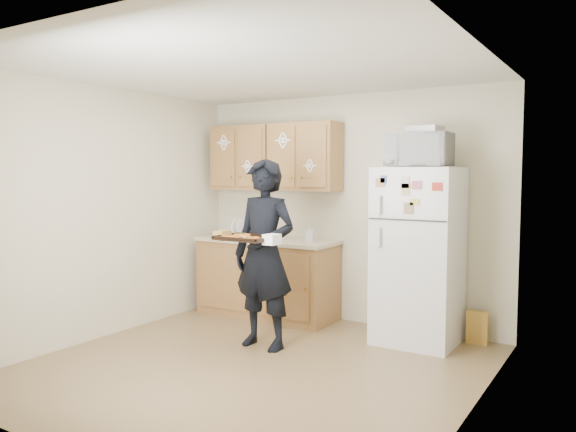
{
  "coord_description": "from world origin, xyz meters",
  "views": [
    {
      "loc": [
        2.71,
        -3.8,
        1.64
      ],
      "look_at": [
        0.07,
        0.45,
        1.26
      ],
      "focal_mm": 35.0,
      "sensor_mm": 36.0,
      "label": 1
    }
  ],
  "objects_px": {
    "person": "(264,254)",
    "microwave": "(419,150)",
    "dish_rack": "(244,231)",
    "refrigerator": "(418,256)",
    "baking_tray": "(246,238)"
  },
  "relations": [
    {
      "from": "person",
      "to": "microwave",
      "type": "xyz_separation_m",
      "value": [
        1.18,
        0.87,
        0.97
      ]
    },
    {
      "from": "microwave",
      "to": "dish_rack",
      "type": "xyz_separation_m",
      "value": [
        -2.08,
        0.05,
        -0.89
      ]
    },
    {
      "from": "baking_tray",
      "to": "microwave",
      "type": "xyz_separation_m",
      "value": [
        1.17,
        1.17,
        0.8
      ]
    },
    {
      "from": "refrigerator",
      "to": "microwave",
      "type": "bearing_deg",
      "value": -87.3
    },
    {
      "from": "baking_tray",
      "to": "dish_rack",
      "type": "height_order",
      "value": "baking_tray"
    },
    {
      "from": "refrigerator",
      "to": "microwave",
      "type": "distance_m",
      "value": 1.01
    },
    {
      "from": "person",
      "to": "microwave",
      "type": "height_order",
      "value": "microwave"
    },
    {
      "from": "baking_tray",
      "to": "dish_rack",
      "type": "distance_m",
      "value": 1.53
    },
    {
      "from": "person",
      "to": "dish_rack",
      "type": "bearing_deg",
      "value": 136.49
    },
    {
      "from": "refrigerator",
      "to": "person",
      "type": "distance_m",
      "value": 1.49
    },
    {
      "from": "refrigerator",
      "to": "baking_tray",
      "type": "relative_size",
      "value": 3.41
    },
    {
      "from": "refrigerator",
      "to": "person",
      "type": "relative_size",
      "value": 0.96
    },
    {
      "from": "person",
      "to": "dish_rack",
      "type": "relative_size",
      "value": 4.86
    },
    {
      "from": "person",
      "to": "dish_rack",
      "type": "height_order",
      "value": "person"
    },
    {
      "from": "refrigerator",
      "to": "dish_rack",
      "type": "bearing_deg",
      "value": 179.97
    }
  ]
}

